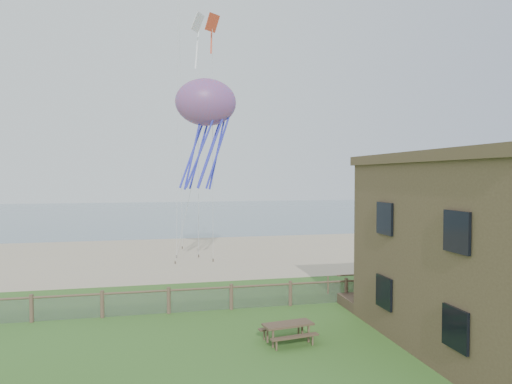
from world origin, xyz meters
TOP-DOWN VIEW (x-y plane):
  - ground at (0.00, 0.00)m, footprint 160.00×160.00m
  - sand_beach at (0.00, 22.00)m, footprint 72.00×20.00m
  - ocean at (0.00, 66.00)m, footprint 160.00×68.00m
  - chainlink_fence at (0.00, 6.00)m, footprint 36.20×0.20m
  - motel_deck at (13.00, 5.00)m, footprint 15.00×2.00m
  - picnic_table at (1.45, 1.17)m, footprint 2.16×1.76m
  - octopus_kite at (-0.20, 15.27)m, footprint 4.56×3.93m
  - kite_white at (-0.61, 16.59)m, footprint 2.42×2.16m
  - kite_red at (0.16, 14.51)m, footprint 1.87×1.95m

SIDE VIEW (x-z plane):
  - ground at x=0.00m, z-range 0.00..0.00m
  - ocean at x=0.00m, z-range -0.01..0.01m
  - sand_beach at x=0.00m, z-range -0.01..0.01m
  - motel_deck at x=13.00m, z-range 0.00..0.50m
  - picnic_table at x=1.45m, z-range 0.00..0.82m
  - chainlink_fence at x=0.00m, z-range -0.07..1.18m
  - octopus_kite at x=-0.20m, z-range 5.53..13.43m
  - kite_red at x=0.16m, z-range 14.89..17.22m
  - kite_white at x=-0.61m, z-range 14.51..17.87m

